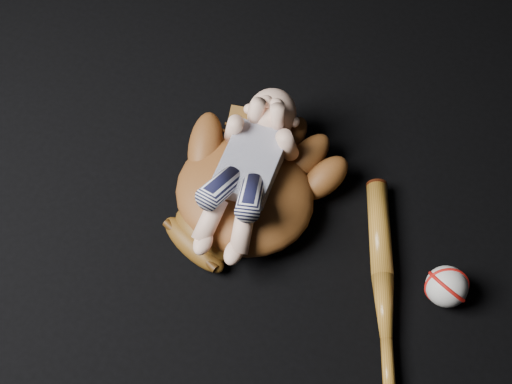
% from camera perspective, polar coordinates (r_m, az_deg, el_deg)
% --- Properties ---
extents(baseball_glove, '(0.52, 0.54, 0.13)m').
position_cam_1_polar(baseball_glove, '(1.34, -1.04, 0.14)').
color(baseball_glove, '#603214').
rests_on(baseball_glove, ground).
extents(newborn_baby, '(0.19, 0.40, 0.16)m').
position_cam_1_polar(newborn_baby, '(1.29, -0.95, 1.79)').
color(newborn_baby, beige).
rests_on(newborn_baby, baseball_glove).
extents(baseball_bat, '(0.20, 0.47, 0.05)m').
position_cam_1_polar(baseball_bat, '(1.31, 11.24, -8.44)').
color(baseball_bat, '#A2691F').
rests_on(baseball_bat, ground).
extents(baseball, '(0.09, 0.09, 0.08)m').
position_cam_1_polar(baseball, '(1.32, 16.59, -8.06)').
color(baseball, silver).
rests_on(baseball, ground).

